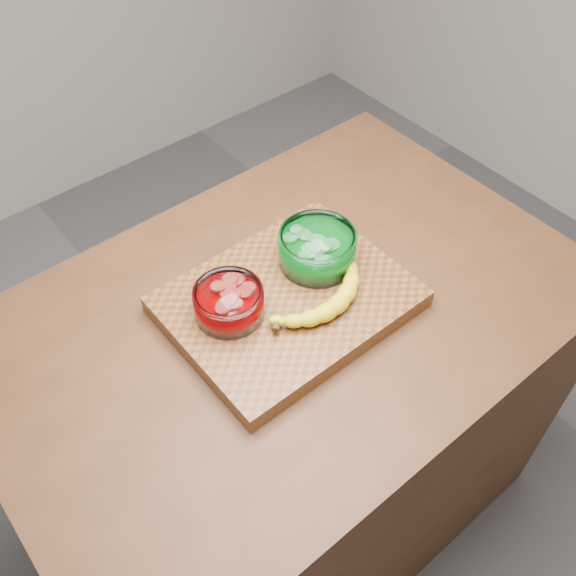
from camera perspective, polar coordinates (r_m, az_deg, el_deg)
ground at (r=2.04m, az=-0.00°, el=-18.21°), size 3.50×3.50×0.00m
counter at (r=1.64m, az=-0.00°, el=-11.94°), size 1.20×0.80×0.90m
cutting_board at (r=1.25m, az=-0.00°, el=-1.22°), size 0.45×0.35×0.04m
bowl_red at (r=1.19m, az=-5.27°, el=-1.30°), size 0.13×0.13×0.06m
bowl_green at (r=1.27m, az=2.60°, el=3.51°), size 0.15×0.15×0.07m
banana at (r=1.21m, az=2.99°, el=-0.60°), size 0.27×0.14×0.04m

